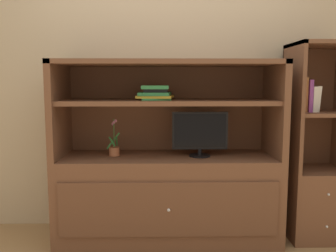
# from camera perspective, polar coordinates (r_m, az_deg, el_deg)

# --- Properties ---
(painted_rear_wall) EXTENTS (6.00, 0.10, 2.80)m
(painted_rear_wall) POSITION_cam_1_polar(r_m,az_deg,el_deg) (3.17, -0.14, 9.11)
(painted_rear_wall) COLOR tan
(painted_rear_wall) RESTS_ON ground_plane
(media_console) EXTENTS (1.78, 0.61, 1.45)m
(media_console) POSITION_cam_1_polar(r_m,az_deg,el_deg) (2.94, -0.02, -8.85)
(media_console) COLOR brown
(media_console) RESTS_ON ground_plane
(tv_monitor) EXTENTS (0.45, 0.17, 0.36)m
(tv_monitor) POSITION_cam_1_polar(r_m,az_deg,el_deg) (2.84, 5.19, -1.15)
(tv_monitor) COLOR black
(tv_monitor) RESTS_ON media_console
(potted_plant) EXTENTS (0.10, 0.14, 0.30)m
(potted_plant) POSITION_cam_1_polar(r_m,az_deg,el_deg) (2.91, -8.70, -3.68)
(potted_plant) COLOR #B26642
(potted_plant) RESTS_ON media_console
(magazine_stack) EXTENTS (0.31, 0.35, 0.11)m
(magazine_stack) POSITION_cam_1_polar(r_m,az_deg,el_deg) (2.82, -2.07, 5.37)
(magazine_stack) COLOR #338C4C
(magazine_stack) RESTS_ON media_console
(bookshelf_tall) EXTENTS (0.48, 0.46, 1.60)m
(bookshelf_tall) POSITION_cam_1_polar(r_m,az_deg,el_deg) (3.20, 22.81, -7.27)
(bookshelf_tall) COLOR brown
(bookshelf_tall) RESTS_ON ground_plane
(upright_book_row) EXTENTS (0.16, 0.17, 0.28)m
(upright_book_row) POSITION_cam_1_polar(r_m,az_deg,el_deg) (3.06, 21.67, 4.30)
(upright_book_row) COLOR red
(upright_book_row) RESTS_ON bookshelf_tall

